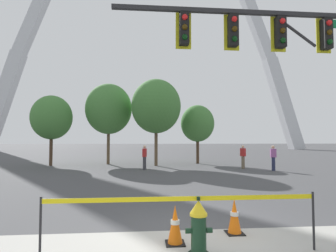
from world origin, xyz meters
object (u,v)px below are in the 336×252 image
object	(u,v)px
pedestrian_walking_left	(243,157)
traffic_cone_mid_sidewalk	(234,216)
monument_arch	(149,25)
traffic_cone_by_hydrant	(175,225)
pedestrian_standing_center	(273,158)
pedestrian_walking_right	(145,157)
traffic_signal_gantry	(295,55)
fire_hydrant	(199,228)

from	to	relation	value
pedestrian_walking_left	traffic_cone_mid_sidewalk	bearing A→B (deg)	-111.19
traffic_cone_mid_sidewalk	monument_arch	world-z (taller)	monument_arch
traffic_cone_by_hydrant	pedestrian_walking_left	bearing A→B (deg)	64.57
pedestrian_standing_center	pedestrian_walking_left	bearing A→B (deg)	139.26
traffic_cone_mid_sidewalk	pedestrian_walking_right	bearing A→B (deg)	98.62
traffic_signal_gantry	traffic_cone_mid_sidewalk	bearing A→B (deg)	-144.41
traffic_cone_by_hydrant	pedestrian_walking_right	xyz separation A→B (m)	(-0.56, 12.74, 0.46)
traffic_cone_by_hydrant	traffic_signal_gantry	distance (m)	5.92
fire_hydrant	traffic_signal_gantry	world-z (taller)	traffic_signal_gantry
fire_hydrant	traffic_cone_by_hydrant	distance (m)	0.65
fire_hydrant	traffic_cone_mid_sidewalk	world-z (taller)	fire_hydrant
traffic_cone_by_hydrant	pedestrian_walking_left	size ratio (longest dim) A/B	0.46
traffic_cone_by_hydrant	traffic_signal_gantry	bearing A→B (deg)	30.44
traffic_cone_mid_sidewalk	traffic_signal_gantry	xyz separation A→B (m)	(2.43, 1.74, 4.05)
monument_arch	pedestrian_standing_center	size ratio (longest dim) A/B	38.84
pedestrian_walking_left	pedestrian_standing_center	size ratio (longest dim) A/B	1.00
pedestrian_walking_right	fire_hydrant	bearing A→B (deg)	-86.09
traffic_cone_mid_sidewalk	pedestrian_walking_right	distance (m)	12.44
traffic_cone_mid_sidewalk	monument_arch	xyz separation A→B (m)	(-0.96, 46.74, 24.10)
traffic_cone_by_hydrant	pedestrian_standing_center	world-z (taller)	pedestrian_standing_center
traffic_signal_gantry	pedestrian_walking_left	world-z (taller)	traffic_signal_gantry
traffic_cone_mid_sidewalk	pedestrian_walking_left	size ratio (longest dim) A/B	0.46
traffic_cone_mid_sidewalk	traffic_signal_gantry	size ratio (longest dim) A/B	0.09
fire_hydrant	pedestrian_walking_right	xyz separation A→B (m)	(-0.91, 13.28, 0.35)
traffic_cone_mid_sidewalk	monument_arch	size ratio (longest dim) A/B	0.01
fire_hydrant	traffic_signal_gantry	size ratio (longest dim) A/B	0.13
monument_arch	traffic_signal_gantry	bearing A→B (deg)	-85.70
traffic_cone_by_hydrant	traffic_signal_gantry	world-z (taller)	traffic_signal_gantry
traffic_cone_by_hydrant	traffic_cone_mid_sidewalk	distance (m)	1.38
pedestrian_standing_center	pedestrian_walking_right	size ratio (longest dim) A/B	1.00
fire_hydrant	pedestrian_walking_left	world-z (taller)	pedestrian_walking_left
traffic_signal_gantry	pedestrian_walking_right	bearing A→B (deg)	112.12
traffic_cone_by_hydrant	monument_arch	bearing A→B (deg)	89.59
traffic_signal_gantry	monument_arch	xyz separation A→B (m)	(-3.39, 45.01, 20.05)
fire_hydrant	pedestrian_walking_left	xyz separation A→B (m)	(5.74, 13.34, 0.35)
pedestrian_walking_left	pedestrian_walking_right	world-z (taller)	same
fire_hydrant	monument_arch	size ratio (longest dim) A/B	0.02
monument_arch	pedestrian_walking_left	bearing A→B (deg)	-80.51
pedestrian_walking_right	traffic_cone_mid_sidewalk	bearing A→B (deg)	-81.38
traffic_cone_mid_sidewalk	monument_arch	distance (m)	52.60
traffic_cone_by_hydrant	monument_arch	world-z (taller)	monument_arch
traffic_cone_mid_sidewalk	pedestrian_standing_center	xyz separation A→B (m)	(6.29, 11.06, 0.46)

